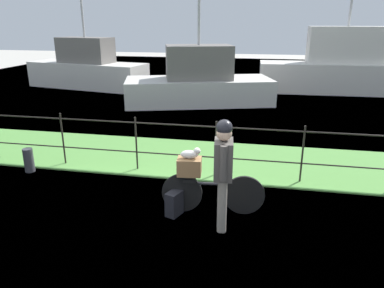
% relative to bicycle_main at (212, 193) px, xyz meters
% --- Properties ---
extents(ground_plane, '(60.00, 60.00, 0.00)m').
position_rel_bicycle_main_xyz_m(ground_plane, '(-0.95, -0.35, -0.35)').
color(ground_plane, '#B2ADA3').
extents(grass_strip, '(27.00, 2.40, 0.03)m').
position_rel_bicycle_main_xyz_m(grass_strip, '(-0.95, 2.33, -0.33)').
color(grass_strip, '#569342').
rests_on(grass_strip, ground).
extents(harbor_water, '(30.00, 30.00, 0.00)m').
position_rel_bicycle_main_xyz_m(harbor_water, '(-0.95, 10.57, -0.34)').
color(harbor_water, slate).
rests_on(harbor_water, ground).
extents(iron_fence, '(18.04, 0.04, 1.14)m').
position_rel_bicycle_main_xyz_m(iron_fence, '(-0.95, 1.46, 0.31)').
color(iron_fence, '#28231E').
rests_on(iron_fence, ground).
extents(bicycle_main, '(1.64, 0.25, 0.65)m').
position_rel_bicycle_main_xyz_m(bicycle_main, '(0.00, 0.00, 0.00)').
color(bicycle_main, black).
rests_on(bicycle_main, ground).
extents(wooden_crate, '(0.40, 0.32, 0.27)m').
position_rel_bicycle_main_xyz_m(wooden_crate, '(-0.36, -0.04, 0.44)').
color(wooden_crate, olive).
rests_on(wooden_crate, bicycle_main).
extents(terrier_dog, '(0.32, 0.17, 0.18)m').
position_rel_bicycle_main_xyz_m(terrier_dog, '(-0.33, -0.04, 0.66)').
color(terrier_dog, silver).
rests_on(terrier_dog, wooden_crate).
extents(cyclist_person, '(0.30, 0.54, 1.68)m').
position_rel_bicycle_main_xyz_m(cyclist_person, '(0.22, -0.43, 0.66)').
color(cyclist_person, gray).
rests_on(cyclist_person, ground).
extents(backpack_on_paving, '(0.27, 0.33, 0.40)m').
position_rel_bicycle_main_xyz_m(backpack_on_paving, '(-0.57, -0.20, -0.15)').
color(backpack_on_paving, black).
rests_on(backpack_on_paving, ground).
extents(mooring_bollard, '(0.20, 0.20, 0.49)m').
position_rel_bicycle_main_xyz_m(mooring_bollard, '(-3.92, 0.96, -0.10)').
color(mooring_bollard, '#38383D').
rests_on(mooring_bollard, ground).
extents(moored_boat_near, '(6.96, 1.85, 4.33)m').
position_rel_bicycle_main_xyz_m(moored_boat_near, '(3.97, 11.40, 0.64)').
color(moored_boat_near, silver).
rests_on(moored_boat_near, ground).
extents(moored_boat_mid, '(5.80, 2.71, 3.84)m').
position_rel_bicycle_main_xyz_m(moored_boat_mid, '(-7.27, 10.47, 0.48)').
color(moored_boat_mid, silver).
rests_on(moored_boat_mid, ground).
extents(moored_boat_far, '(5.71, 3.53, 3.72)m').
position_rel_bicycle_main_xyz_m(moored_boat_far, '(-1.66, 8.10, 0.42)').
color(moored_boat_far, silver).
rests_on(moored_boat_far, ground).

